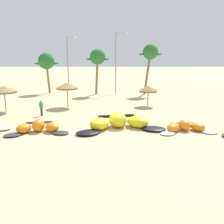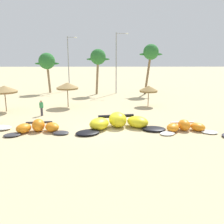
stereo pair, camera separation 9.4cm
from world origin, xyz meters
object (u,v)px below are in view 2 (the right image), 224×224
Objects in this scene: beach_umbrella_near_van at (4,89)px; lamppost_west_center at (117,60)px; kite_center at (185,127)px; beach_umbrella_near_palms at (149,89)px; kite_left_of_center at (119,123)px; palm_center_left at (151,53)px; lamppost_west at (69,61)px; kite_left at (38,127)px; palm_left_of_gap at (98,58)px; palm_left at (47,62)px; beach_umbrella_middle at (67,86)px; person_near_kites at (42,108)px.

beach_umbrella_near_van is 19.10m from lamppost_west_center.
beach_umbrella_near_palms is (-1.46, 10.54, 1.81)m from kite_center.
kite_left_of_center is 21.27m from palm_center_left.
lamppost_west is at bearing 108.40° from kite_left_of_center.
lamppost_west_center is (0.48, 20.46, 4.98)m from kite_left_of_center.
beach_umbrella_near_palms is at bearing 45.02° from kite_left.
palm_left_of_gap reaches higher than kite_left.
beach_umbrella_near_van is at bearing 126.81° from kite_left.
palm_left is (-15.28, 11.54, 3.07)m from beach_umbrella_near_palms.
beach_umbrella_near_palms is 0.27× the size of lamppost_west.
kite_left is 0.79× the size of palm_left.
palm_left_of_gap is at bearing 52.34° from beach_umbrella_near_van.
palm_left is at bearing 113.98° from beach_umbrella_middle.
palm_center_left reaches higher than beach_umbrella_middle.
kite_left_of_center is at bearing 8.96° from kite_left.
beach_umbrella_near_palms is (10.69, 10.69, 1.76)m from kite_left.
kite_left is 15.22m from beach_umbrella_near_palms.
person_near_kites is (-11.93, -5.02, -1.34)m from beach_umbrella_near_palms.
kite_center is at bearing -82.14° from beach_umbrella_near_palms.
kite_center is 14.49m from person_near_kites.
palm_center_left is (13.69, 14.91, 5.76)m from person_near_kites.
kite_left is 0.54× the size of lamppost_west_center.
person_near_kites is 0.20× the size of palm_center_left.
palm_left is 11.74m from lamppost_west_center.
palm_left_of_gap is 3.26m from lamppost_west_center.
palm_center_left reaches higher than kite_left_of_center.
beach_umbrella_near_van is 18.08m from lamppost_west.
beach_umbrella_near_van is (-12.46, 6.73, 2.01)m from kite_left_of_center.
lamppost_west reaches higher than palm_left.
palm_left_of_gap is (-2.61, 19.49, 5.35)m from kite_left_of_center.
palm_center_left is at bearing 79.91° from beach_umbrella_near_palms.
person_near_kites is at bearing 157.56° from kite_center.
kite_center is 1.96× the size of beach_umbrella_near_palms.
lamppost_west_center reaches higher than person_near_kites.
kite_center is 15.37m from beach_umbrella_middle.
beach_umbrella_near_palms reaches higher than kite_center.
lamppost_west is (-7.99, 24.03, 4.78)m from kite_left_of_center.
palm_left_of_gap is at bearing 124.10° from beach_umbrella_near_palms.
kite_left_of_center is 20.38m from palm_left_of_gap.
beach_umbrella_near_van reaches higher than beach_umbrella_near_palms.
beach_umbrella_near_palms is 11.87m from lamppost_west_center.
kite_center is at bearing -68.29° from palm_left_of_gap.
kite_center is 0.75× the size of palm_left.
kite_left_of_center is 1.56× the size of kite_center.
kite_left is 3.25× the size of person_near_kites.
palm_left reaches higher than person_near_kites.
palm_left is at bearing 85.14° from beach_umbrella_near_van.
beach_umbrella_near_van is at bearing 155.33° from person_near_kites.
beach_umbrella_near_palms is (16.51, 2.91, -0.36)m from beach_umbrella_near_van.
palm_center_left is at bearing -5.51° from palm_left.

